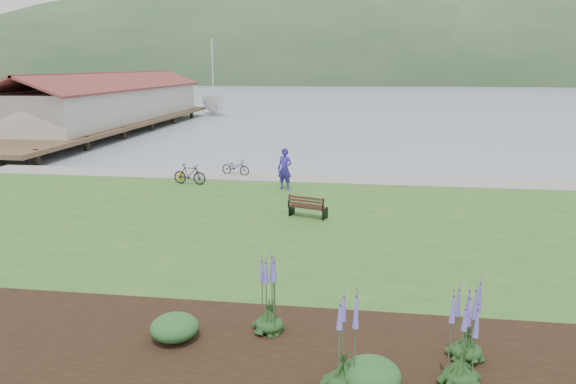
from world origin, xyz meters
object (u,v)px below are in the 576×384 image
Objects in this scene: person at (285,165)px; sailboat at (214,115)px; park_bench at (307,206)px; bicycle_a at (236,167)px.

sailboat reaches higher than person.
sailboat is (-14.86, 40.17, -1.54)m from person.
park_bench is 4.73m from person.
sailboat reaches higher than park_bench.
person reaches higher than bicycle_a.
park_bench is 0.05× the size of sailboat.
park_bench reaches higher than bicycle_a.
sailboat is at bearing 32.65° from bicycle_a.
person is 4.24m from bicycle_a.
person is 0.08× the size of sailboat.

